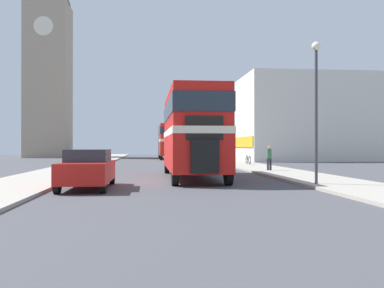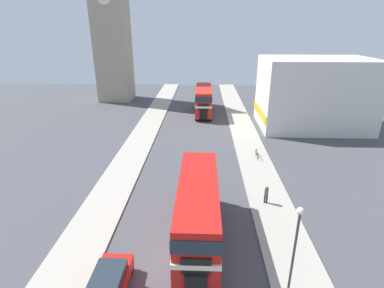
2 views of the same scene
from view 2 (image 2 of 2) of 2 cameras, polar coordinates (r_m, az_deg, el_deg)
ground_plane at (r=19.69m, az=-1.86°, el=-21.70°), size 120.00×120.00×0.00m
sidewalk_right at (r=20.40m, az=18.85°, el=-21.02°), size 3.50×120.00×0.12m
sidewalk_left at (r=21.15m, az=-21.63°, el=-19.70°), size 3.50×120.00×0.12m
double_decker_bus at (r=19.79m, az=1.14°, el=-11.95°), size 2.57×10.26×4.33m
bus_distant at (r=49.38m, az=2.23°, el=8.67°), size 2.55×10.25×4.27m
car_parked_near at (r=17.85m, az=-15.81°, el=-24.82°), size 1.79×4.51×1.54m
pedestrian_walking at (r=25.07m, az=13.98°, el=-9.08°), size 0.31×0.31×1.55m
bicycle_on_pavement at (r=33.46m, az=12.27°, el=-1.89°), size 0.05×1.76×0.78m
street_lamp at (r=15.56m, az=19.06°, el=-17.63°), size 0.36×0.36×5.86m
church_tower at (r=60.44m, az=-15.34°, el=22.78°), size 6.19×6.19×30.52m
shop_building_block at (r=45.43m, az=22.19°, el=8.88°), size 14.55×9.84×9.57m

